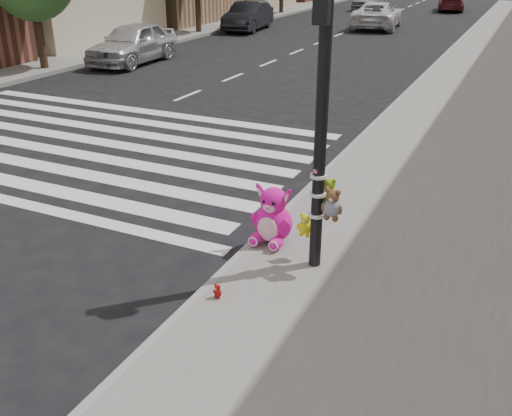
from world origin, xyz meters
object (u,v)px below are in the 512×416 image
Objects in this scene: car_silver_far at (133,43)px; car_white_near at (377,15)px; car_dark_far at (248,16)px; red_teddy at (218,291)px; signal_pole at (322,149)px; pink_bunny at (273,219)px.

car_silver_far is 15.75m from car_white_near.
car_dark_far is at bearing 87.78° from car_silver_far.
red_teddy is 26.52m from car_dark_far.
signal_pole is 1.58m from pink_bunny.
signal_pole is 27.27m from car_white_near.
red_teddy is 28.37m from car_white_near.
signal_pole reaches higher than car_white_near.
car_silver_far is (-11.87, 11.93, -1.03)m from signal_pole.
signal_pole reaches higher than red_teddy.
signal_pole is at bearing -48.92° from car_silver_far.
car_silver_far is at bearing 133.95° from pink_bunny.
pink_bunny reaches higher than red_teddy.
red_teddy is 17.25m from car_silver_far.
car_white_near reaches higher than red_teddy.
car_silver_far is at bearing 139.75° from red_teddy.
car_silver_far is (-11.04, 11.57, 0.26)m from pink_bunny.
signal_pole reaches higher than car_dark_far.
car_silver_far is at bearing -95.82° from car_dark_far.
red_teddy is (-0.83, -1.31, -1.56)m from signal_pole.
pink_bunny is (-0.83, 0.36, -1.29)m from signal_pole.
car_dark_far is (-11.33, 22.30, 0.24)m from pink_bunny.
signal_pole is 0.78× the size of car_white_near.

